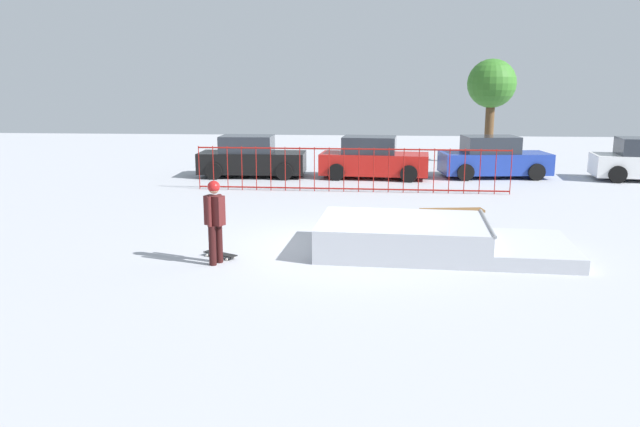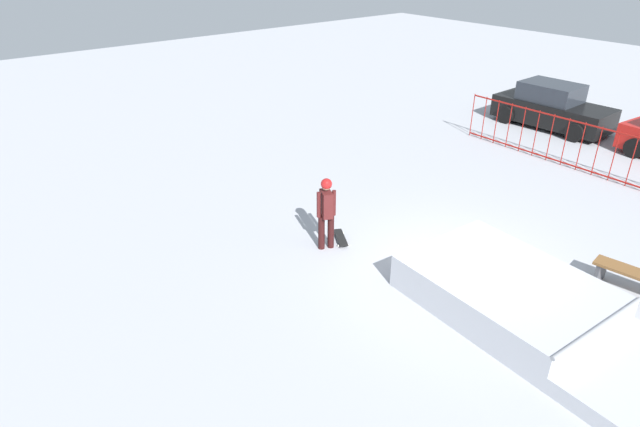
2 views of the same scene
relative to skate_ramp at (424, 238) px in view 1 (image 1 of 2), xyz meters
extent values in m
plane|color=#A8AAB2|center=(-1.82, 0.29, -0.32)|extent=(60.00, 60.00, 0.00)
cube|color=#B0B3BB|center=(-0.48, 0.03, 0.03)|extent=(3.75, 2.82, 0.70)
cube|color=#B0B3BB|center=(2.22, -0.14, -0.17)|extent=(1.96, 2.71, 0.30)
cylinder|color=gray|center=(1.32, -0.08, 0.38)|extent=(0.24, 2.60, 0.08)
cylinder|color=black|center=(-4.28, -1.14, 0.09)|extent=(0.15, 0.15, 0.82)
cylinder|color=black|center=(-4.36, -1.34, 0.09)|extent=(0.15, 0.15, 0.82)
cube|color=#4C1919|center=(-4.32, -1.24, 0.80)|extent=(0.44, 0.35, 0.60)
cylinder|color=#4C1919|center=(-4.25, -1.08, 0.80)|extent=(0.09, 0.09, 0.60)
cylinder|color=#4C1919|center=(-4.39, -1.40, 0.80)|extent=(0.09, 0.09, 0.60)
sphere|color=tan|center=(-4.32, -1.24, 1.25)|extent=(0.22, 0.22, 0.22)
sphere|color=#A51919|center=(-4.32, -1.24, 1.28)|extent=(0.25, 0.25, 0.25)
cube|color=black|center=(-4.35, -0.77, -0.23)|extent=(0.80, 0.56, 0.02)
cylinder|color=silver|center=(-4.05, -0.80, -0.29)|extent=(0.06, 0.05, 0.06)
cylinder|color=silver|center=(-4.16, -1.01, -0.29)|extent=(0.06, 0.05, 0.06)
cylinder|color=silver|center=(-4.54, -0.53, -0.29)|extent=(0.06, 0.05, 0.06)
cylinder|color=silver|center=(-4.65, -0.74, -0.29)|extent=(0.06, 0.05, 0.06)
cylinder|color=maroon|center=(-1.82, 7.58, 1.13)|extent=(10.50, 0.26, 0.05)
cylinder|color=maroon|center=(-1.82, 7.58, -0.22)|extent=(10.50, 0.26, 0.05)
cylinder|color=maroon|center=(-7.07, 7.68, 0.43)|extent=(0.03, 0.03, 1.50)
cylinder|color=maroon|center=(-6.57, 7.67, 0.43)|extent=(0.03, 0.03, 1.50)
cylinder|color=maroon|center=(-6.07, 7.66, 0.43)|extent=(0.03, 0.03, 1.50)
cylinder|color=maroon|center=(-5.57, 7.65, 0.43)|extent=(0.03, 0.03, 1.50)
cylinder|color=maroon|center=(-5.07, 7.64, 0.43)|extent=(0.03, 0.03, 1.50)
cylinder|color=maroon|center=(-4.57, 7.63, 0.43)|extent=(0.03, 0.03, 1.50)
cylinder|color=maroon|center=(-4.07, 7.62, 0.43)|extent=(0.03, 0.03, 1.50)
cylinder|color=maroon|center=(-3.57, 7.61, 0.43)|extent=(0.03, 0.03, 1.50)
cylinder|color=maroon|center=(-3.07, 7.60, 0.43)|extent=(0.03, 0.03, 1.50)
cylinder|color=maroon|center=(-2.57, 7.59, 0.43)|extent=(0.03, 0.03, 1.50)
cylinder|color=maroon|center=(-2.07, 7.58, 0.43)|extent=(0.03, 0.03, 1.50)
cylinder|color=maroon|center=(-1.57, 7.57, 0.43)|extent=(0.03, 0.03, 1.50)
cylinder|color=maroon|center=(-1.07, 7.56, 0.43)|extent=(0.03, 0.03, 1.50)
cylinder|color=maroon|center=(-0.57, 7.55, 0.43)|extent=(0.03, 0.03, 1.50)
cylinder|color=maroon|center=(-0.07, 7.54, 0.43)|extent=(0.03, 0.03, 1.50)
cylinder|color=maroon|center=(0.43, 7.53, 0.43)|extent=(0.03, 0.03, 1.50)
cylinder|color=maroon|center=(0.93, 7.52, 0.43)|extent=(0.03, 0.03, 1.50)
cylinder|color=maroon|center=(1.43, 7.51, 0.43)|extent=(0.03, 0.03, 1.50)
cylinder|color=maroon|center=(1.93, 7.50, 0.43)|extent=(0.03, 0.03, 1.50)
cylinder|color=maroon|center=(2.43, 7.49, 0.43)|extent=(0.03, 0.03, 1.50)
cylinder|color=maroon|center=(2.93, 7.48, 0.43)|extent=(0.03, 0.03, 1.50)
cylinder|color=maroon|center=(3.43, 7.47, 0.43)|extent=(0.03, 0.03, 1.50)
cube|color=brown|center=(0.90, 2.44, 0.13)|extent=(1.64, 0.62, 0.06)
cube|color=#4C4C51|center=(0.26, 2.35, -0.11)|extent=(0.08, 0.36, 0.42)
cube|color=#4C4C51|center=(1.54, 2.53, -0.11)|extent=(0.08, 0.36, 0.42)
cube|color=black|center=(-5.78, 10.76, 0.24)|extent=(4.14, 1.79, 0.80)
cube|color=#262B33|center=(-5.98, 10.76, 0.96)|extent=(2.03, 1.54, 0.64)
cylinder|color=black|center=(-4.45, 11.64, 0.00)|extent=(0.64, 0.23, 0.64)
cylinder|color=black|center=(-4.42, 9.94, 0.00)|extent=(0.64, 0.23, 0.64)
cylinder|color=black|center=(-7.15, 11.58, 0.00)|extent=(0.64, 0.23, 0.64)
cylinder|color=black|center=(-7.11, 9.88, 0.00)|extent=(0.64, 0.23, 0.64)
cube|color=red|center=(-1.03, 10.74, 0.24)|extent=(4.23, 2.04, 0.80)
cube|color=#262B33|center=(-1.23, 10.75, 0.96)|extent=(2.12, 1.66, 0.64)
cylinder|color=black|center=(0.39, 11.47, 0.00)|extent=(0.66, 0.27, 0.64)
cylinder|color=black|center=(0.25, 9.78, 0.00)|extent=(0.66, 0.27, 0.64)
cylinder|color=black|center=(-2.30, 11.70, 0.00)|extent=(0.66, 0.27, 0.64)
cylinder|color=black|center=(-2.45, 10.00, 0.00)|extent=(0.66, 0.27, 0.64)
cube|color=#1E3899|center=(3.63, 11.32, 0.24)|extent=(4.27, 2.16, 0.80)
cube|color=#262B33|center=(3.43, 11.29, 0.96)|extent=(2.16, 1.72, 0.64)
cylinder|color=black|center=(4.87, 12.32, 0.00)|extent=(0.66, 0.29, 0.64)
cylinder|color=black|center=(5.07, 10.63, 0.00)|extent=(0.66, 0.29, 0.64)
cylinder|color=black|center=(2.19, 12.01, 0.00)|extent=(0.66, 0.29, 0.64)
cylinder|color=black|center=(2.38, 10.32, 0.00)|extent=(0.66, 0.29, 0.64)
cylinder|color=black|center=(8.07, 11.89, 0.00)|extent=(0.66, 0.29, 0.64)
cylinder|color=black|center=(7.87, 10.20, 0.00)|extent=(0.66, 0.29, 0.64)
cylinder|color=brown|center=(4.16, 15.68, 1.15)|extent=(0.40, 0.40, 2.92)
sphere|color=#327124|center=(4.16, 15.68, 3.26)|extent=(2.16, 2.16, 2.16)
camera|label=1|loc=(-1.22, -13.45, 3.35)|focal=35.34mm
camera|label=2|loc=(3.84, -8.00, 6.09)|focal=30.19mm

